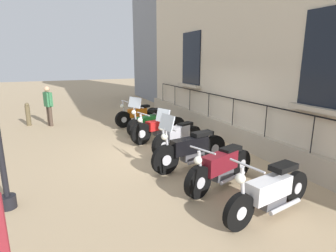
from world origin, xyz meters
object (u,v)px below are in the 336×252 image
object	(u,v)px
motorcycle_silver	(178,137)
bollard	(28,114)
motorcycle_maroon	(221,168)
motorcycle_orange	(138,115)
motorcycle_black	(190,149)
motorcycle_white	(270,193)
motorcycle_green	(149,122)
motorcycle_red	(159,128)
pedestrian_walking	(48,104)

from	to	relation	value
motorcycle_silver	bollard	distance (m)	6.76
motorcycle_maroon	motorcycle_orange	bearing A→B (deg)	-90.93
motorcycle_silver	motorcycle_black	distance (m)	1.24
motorcycle_silver	motorcycle_white	world-z (taller)	motorcycle_silver
motorcycle_green	motorcycle_silver	distance (m)	2.33
motorcycle_orange	bollard	xyz separation A→B (m)	(4.10, -1.73, 0.07)
motorcycle_silver	motorcycle_maroon	world-z (taller)	motorcycle_silver
motorcycle_white	bollard	bearing A→B (deg)	-65.26
bollard	motorcycle_green	bearing A→B (deg)	143.90
motorcycle_orange	motorcycle_green	xyz separation A→B (m)	(-0.01, 1.27, 0.01)
motorcycle_white	bollard	world-z (taller)	motorcycle_white
motorcycle_green	motorcycle_maroon	world-z (taller)	motorcycle_green
motorcycle_white	motorcycle_black	bearing A→B (deg)	-84.74
motorcycle_red	bollard	xyz separation A→B (m)	(4.07, -4.10, 0.04)
motorcycle_orange	motorcycle_white	bearing A→B (deg)	90.35
motorcycle_maroon	motorcycle_white	distance (m)	1.27
motorcycle_red	motorcycle_maroon	size ratio (longest dim) A/B	1.05
motorcycle_red	motorcycle_silver	xyz separation A→B (m)	(-0.09, 1.24, 0.01)
motorcycle_black	motorcycle_white	xyz separation A→B (m)	(-0.22, 2.44, -0.05)
motorcycle_orange	motorcycle_green	world-z (taller)	motorcycle_green
motorcycle_red	motorcycle_maroon	distance (m)	3.64
motorcycle_red	motorcycle_white	bearing A→B (deg)	90.86
motorcycle_green	motorcycle_black	distance (m)	3.56
motorcycle_orange	pedestrian_walking	world-z (taller)	pedestrian_walking
bollard	motorcycle_maroon	bearing A→B (deg)	117.36
motorcycle_orange	motorcycle_maroon	size ratio (longest dim) A/B	1.00
motorcycle_orange	motorcycle_red	world-z (taller)	motorcycle_orange
bollard	pedestrian_walking	size ratio (longest dim) A/B	0.59
motorcycle_black	bollard	xyz separation A→B (m)	(3.92, -6.55, -0.01)
motorcycle_silver	motorcycle_orange	bearing A→B (deg)	-89.05
motorcycle_red	motorcycle_silver	distance (m)	1.24
motorcycle_silver	bollard	bearing A→B (deg)	-52.02
motorcycle_white	motorcycle_green	bearing A→B (deg)	-89.67
motorcycle_red	bollard	distance (m)	5.78
motorcycle_maroon	motorcycle_red	bearing A→B (deg)	-91.08
motorcycle_red	motorcycle_maroon	world-z (taller)	motorcycle_red
pedestrian_walking	bollard	bearing A→B (deg)	-26.71
motorcycle_red	motorcycle_black	distance (m)	2.46
motorcycle_white	pedestrian_walking	size ratio (longest dim) A/B	1.33
motorcycle_white	motorcycle_red	bearing A→B (deg)	-89.14
motorcycle_orange	pedestrian_walking	xyz separation A→B (m)	(3.30, -1.33, 0.49)
motorcycle_orange	motorcycle_red	bearing A→B (deg)	89.30
motorcycle_red	motorcycle_white	distance (m)	4.90
motorcycle_green	motorcycle_red	distance (m)	1.10
motorcycle_silver	motorcycle_maroon	distance (m)	2.41
motorcycle_red	motorcycle_black	size ratio (longest dim) A/B	0.95
motorcycle_black	motorcycle_maroon	world-z (taller)	motorcycle_black
motorcycle_white	pedestrian_walking	bearing A→B (deg)	-68.72
motorcycle_green	bollard	bearing A→B (deg)	-36.10
motorcycle_white	bollard	xyz separation A→B (m)	(4.15, -8.99, 0.04)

